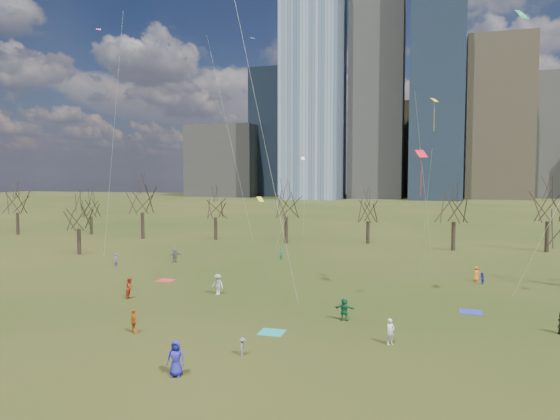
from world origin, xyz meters
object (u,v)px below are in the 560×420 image
(blanket_crimson, at_px, (166,280))
(person_0, at_px, (176,358))
(person_2, at_px, (130,288))
(blanket_teal, at_px, (272,332))
(person_4, at_px, (134,321))
(person_1, at_px, (390,332))
(blanket_navy, at_px, (471,312))

(blanket_crimson, height_order, person_0, person_0)
(person_0, height_order, person_2, person_0)
(person_0, bearing_deg, blanket_teal, 60.97)
(person_2, height_order, person_4, person_2)
(person_1, bearing_deg, blanket_teal, 132.49)
(person_0, bearing_deg, person_4, 125.85)
(person_0, bearing_deg, blanket_crimson, 108.91)
(person_0, xyz_separation_m, person_1, (10.18, 7.88, -0.14))
(blanket_teal, xyz_separation_m, blanket_navy, (12.90, 8.76, 0.00))
(blanket_teal, distance_m, person_4, 8.95)
(blanket_crimson, relative_size, person_4, 1.01)
(blanket_navy, xyz_separation_m, blanket_crimson, (-27.53, 3.92, 0.00))
(person_1, relative_size, person_2, 0.92)
(person_2, bearing_deg, blanket_crimson, -2.26)
(blanket_teal, xyz_separation_m, person_2, (-13.99, 5.51, 0.84))
(person_1, xyz_separation_m, person_2, (-21.54, 5.73, 0.07))
(person_4, bearing_deg, person_0, 177.56)
(blanket_navy, relative_size, person_0, 0.86)
(person_2, xyz_separation_m, person_4, (5.46, -8.11, -0.07))
(blanket_teal, xyz_separation_m, person_0, (-2.63, -8.11, 0.91))
(blanket_teal, height_order, person_0, person_0)
(person_0, bearing_deg, blanket_navy, 36.30)
(person_1, bearing_deg, person_4, 142.60)
(person_1, xyz_separation_m, person_4, (-16.08, -2.37, 0.00))
(blanket_crimson, height_order, person_2, person_2)
(blanket_navy, xyz_separation_m, person_4, (-21.42, -11.36, 0.78))
(person_0, relative_size, person_2, 1.08)
(blanket_navy, relative_size, person_4, 1.01)
(blanket_crimson, distance_m, person_1, 25.68)
(person_2, distance_m, person_4, 9.77)
(person_1, bearing_deg, person_2, 119.31)
(blanket_crimson, bearing_deg, person_0, -60.01)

